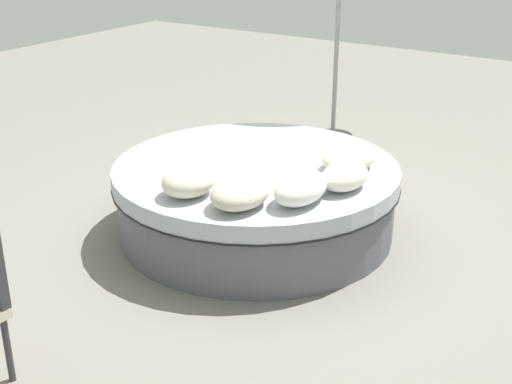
{
  "coord_description": "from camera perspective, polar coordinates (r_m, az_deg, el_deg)",
  "views": [
    {
      "loc": [
        -4.39,
        -2.87,
        2.54
      ],
      "look_at": [
        0.0,
        0.0,
        0.35
      ],
      "focal_mm": 48.99,
      "sensor_mm": 36.0,
      "label": 1
    }
  ],
  "objects": [
    {
      "name": "throw_pillow_0",
      "position": [
        5.0,
        -5.53,
        0.88
      ],
      "size": [
        0.43,
        0.35,
        0.21
      ],
      "primitive_type": "ellipsoid",
      "color": "beige",
      "rests_on": "round_bed"
    },
    {
      "name": "throw_pillow_3",
      "position": [
        5.14,
        7.26,
        1.33
      ],
      "size": [
        0.46,
        0.31,
        0.2
      ],
      "primitive_type": "ellipsoid",
      "color": "silver",
      "rests_on": "round_bed"
    },
    {
      "name": "throw_pillow_4",
      "position": [
        5.53,
        7.59,
        2.81
      ],
      "size": [
        0.55,
        0.38,
        0.19
      ],
      "primitive_type": "ellipsoid",
      "color": "beige",
      "rests_on": "round_bed"
    },
    {
      "name": "throw_pillow_1",
      "position": [
        4.8,
        -1.33,
        -0.12
      ],
      "size": [
        0.48,
        0.37,
        0.19
      ],
      "primitive_type": "ellipsoid",
      "color": "beige",
      "rests_on": "round_bed"
    },
    {
      "name": "throw_pillow_2",
      "position": [
        4.87,
        3.67,
        0.33
      ],
      "size": [
        0.52,
        0.31,
        0.22
      ],
      "primitive_type": "ellipsoid",
      "color": "white",
      "rests_on": "round_bed"
    },
    {
      "name": "round_bed",
      "position": [
        5.7,
        -0.0,
        -0.48
      ],
      "size": [
        2.31,
        2.31,
        0.59
      ],
      "color": "#595966",
      "rests_on": "ground_plane"
    },
    {
      "name": "ground_plane",
      "position": [
        5.82,
        -0.0,
        -3.2
      ],
      "size": [
        16.0,
        16.0,
        0.0
      ],
      "primitive_type": "plane",
      "color": "gray"
    }
  ]
}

